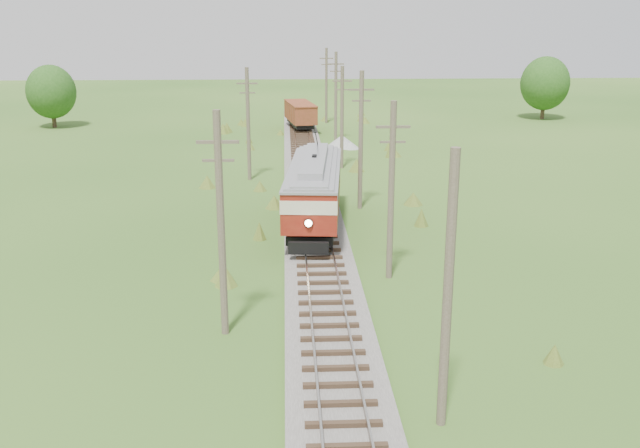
{
  "coord_description": "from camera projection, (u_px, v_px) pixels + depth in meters",
  "views": [
    {
      "loc": [
        -1.66,
        -14.51,
        12.36
      ],
      "look_at": [
        0.0,
        19.59,
        2.31
      ],
      "focal_mm": 40.0,
      "sensor_mm": 36.0,
      "label": 1
    }
  ],
  "objects": [
    {
      "name": "tree_mid_a",
      "position": [
        51.0,
        92.0,
        80.19
      ],
      "size": [
        5.46,
        5.46,
        7.03
      ],
      "color": "#38281C",
      "rests_on": "ground"
    },
    {
      "name": "railbed_main",
      "position": [
        310.0,
        195.0,
        50.0
      ],
      "size": [
        3.6,
        96.0,
        0.57
      ],
      "color": "#605B54",
      "rests_on": "ground"
    },
    {
      "name": "utility_pole_r_1",
      "position": [
        448.0,
        294.0,
        21.17
      ],
      "size": [
        0.3,
        0.3,
        8.8
      ],
      "color": "brown",
      "rests_on": "ground"
    },
    {
      "name": "gondola",
      "position": [
        300.0,
        113.0,
        78.41
      ],
      "size": [
        3.6,
        7.93,
        2.54
      ],
      "rotation": [
        0.0,
        0.0,
        0.15
      ],
      "color": "black",
      "rests_on": "ground"
    },
    {
      "name": "utility_pole_r_3",
      "position": [
        361.0,
        139.0,
        46.02
      ],
      "size": [
        1.6,
        0.3,
        9.0
      ],
      "color": "brown",
      "rests_on": "ground"
    },
    {
      "name": "utility_pole_l_a",
      "position": [
        221.0,
        223.0,
        27.47
      ],
      "size": [
        1.6,
        0.3,
        9.0
      ],
      "color": "brown",
      "rests_on": "ground"
    },
    {
      "name": "utility_pole_l_b",
      "position": [
        248.0,
        123.0,
        54.34
      ],
      "size": [
        1.6,
        0.3,
        8.6
      ],
      "color": "brown",
      "rests_on": "ground"
    },
    {
      "name": "streetcar",
      "position": [
        314.0,
        186.0,
        41.98
      ],
      "size": [
        4.06,
        12.83,
        5.81
      ],
      "rotation": [
        0.0,
        0.0,
        -0.09
      ],
      "color": "black",
      "rests_on": "ground"
    },
    {
      "name": "utility_pole_r_4",
      "position": [
        342.0,
        116.0,
        58.56
      ],
      "size": [
        1.6,
        0.3,
        8.4
      ],
      "color": "brown",
      "rests_on": "ground"
    },
    {
      "name": "utility_pole_r_6",
      "position": [
        326.0,
        85.0,
        83.43
      ],
      "size": [
        1.6,
        0.3,
        8.7
      ],
      "color": "brown",
      "rests_on": "ground"
    },
    {
      "name": "gravel_pile",
      "position": [
        343.0,
        142.0,
        69.02
      ],
      "size": [
        3.2,
        3.4,
        1.16
      ],
      "color": "gray",
      "rests_on": "ground"
    },
    {
      "name": "utility_pole_r_2",
      "position": [
        391.0,
        190.0,
        33.63
      ],
      "size": [
        1.6,
        0.3,
        8.6
      ],
      "color": "brown",
      "rests_on": "ground"
    },
    {
      "name": "tree_mid_b",
      "position": [
        545.0,
        83.0,
        86.64
      ],
      "size": [
        5.88,
        5.88,
        7.57
      ],
      "color": "#38281C",
      "rests_on": "ground"
    },
    {
      "name": "utility_pole_r_5",
      "position": [
        336.0,
        96.0,
        70.96
      ],
      "size": [
        1.6,
        0.3,
        8.9
      ],
      "color": "brown",
      "rests_on": "ground"
    }
  ]
}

